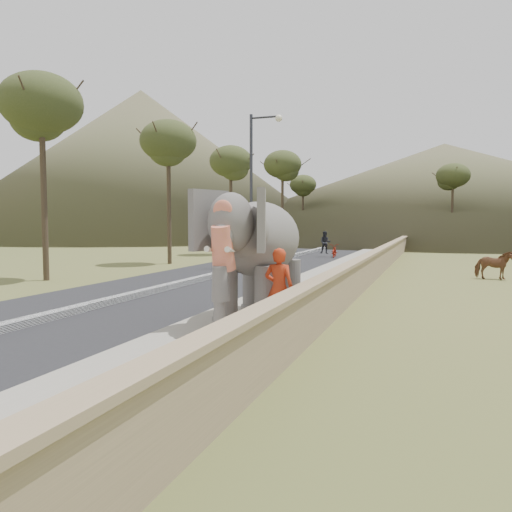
{
  "coord_description": "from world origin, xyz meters",
  "views": [
    {
      "loc": [
        4.16,
        -10.76,
        2.54
      ],
      "look_at": [
        0.2,
        0.17,
        1.7
      ],
      "focal_mm": 35.0,
      "sensor_mm": 36.0,
      "label": 1
    }
  ],
  "objects_px": {
    "cow": "(494,265)",
    "elephant_and_man": "(260,256)",
    "lamppost": "(257,175)",
    "motorcyclist": "(331,247)"
  },
  "relations": [
    {
      "from": "cow",
      "to": "elephant_and_man",
      "type": "distance_m",
      "value": 13.44
    },
    {
      "from": "lamppost",
      "to": "elephant_and_man",
      "type": "distance_m",
      "value": 14.06
    },
    {
      "from": "elephant_and_man",
      "to": "motorcyclist",
      "type": "relative_size",
      "value": 2.28
    },
    {
      "from": "cow",
      "to": "elephant_and_man",
      "type": "xyz_separation_m",
      "value": [
        -6.49,
        -11.72,
        1.02
      ]
    },
    {
      "from": "cow",
      "to": "motorcyclist",
      "type": "xyz_separation_m",
      "value": [
        -9.08,
        10.19,
        0.06
      ]
    },
    {
      "from": "lamppost",
      "to": "cow",
      "type": "height_order",
      "value": "lamppost"
    },
    {
      "from": "lamppost",
      "to": "motorcyclist",
      "type": "xyz_separation_m",
      "value": [
        2.11,
        9.07,
        -4.19
      ]
    },
    {
      "from": "lamppost",
      "to": "cow",
      "type": "distance_m",
      "value": 12.03
    },
    {
      "from": "lamppost",
      "to": "cow",
      "type": "bearing_deg",
      "value": -5.75
    },
    {
      "from": "elephant_and_man",
      "to": "motorcyclist",
      "type": "distance_m",
      "value": 22.09
    }
  ]
}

